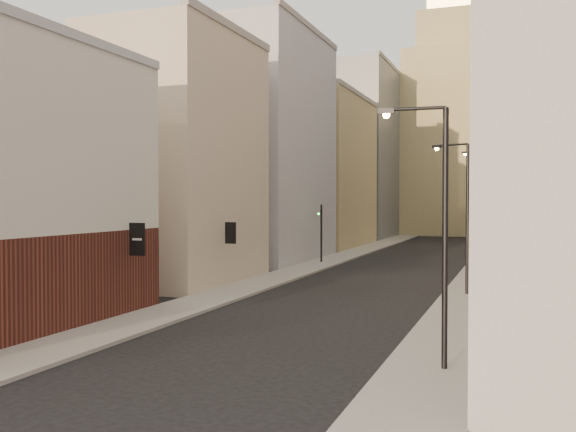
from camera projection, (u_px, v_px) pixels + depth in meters
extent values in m
cube|color=gray|center=(363.00, 250.00, 67.50)|extent=(3.00, 140.00, 0.15)
cube|color=gray|center=(492.00, 254.00, 63.07)|extent=(3.00, 140.00, 0.15)
cube|color=#9A9A9F|center=(42.00, 25.00, 24.55)|extent=(0.60, 16.00, 0.40)
cube|color=black|center=(137.00, 239.00, 29.15)|extent=(0.80, 0.08, 1.50)
cube|color=black|center=(231.00, 233.00, 38.56)|extent=(0.70, 0.08, 1.30)
cube|color=#BFAE96|center=(178.00, 160.00, 41.92)|extent=(8.00, 12.00, 16.00)
cube|color=#9A9A9F|center=(268.00, 148.00, 56.91)|extent=(8.00, 16.00, 20.00)
cube|color=#9E8E5D|center=(326.00, 173.00, 73.86)|extent=(8.00, 18.00, 17.00)
cube|color=gray|center=(366.00, 154.00, 92.57)|extent=(8.00, 20.00, 24.00)
cube|color=#BFAE96|center=(574.00, 121.00, 37.45)|extent=(8.00, 16.00, 20.00)
cube|color=gray|center=(556.00, 113.00, 56.17)|extent=(8.00, 20.00, 26.00)
cube|color=#9E8E5D|center=(452.00, 145.00, 100.04)|extent=(14.00, 14.00, 28.00)
cube|color=#9E8E5D|center=(453.00, 35.00, 99.61)|extent=(10.00, 10.00, 6.00)
cylinder|color=#FFCC72|center=(453.00, 0.00, 99.47)|extent=(8.00, 8.00, 5.00)
cube|color=silver|center=(529.00, 110.00, 83.06)|extent=(8.00, 8.00, 34.00)
cylinder|color=black|center=(445.00, 241.00, 19.83)|extent=(0.18, 0.18, 8.25)
cylinder|color=black|center=(416.00, 109.00, 19.99)|extent=(1.84, 0.22, 0.11)
cube|color=black|center=(386.00, 111.00, 20.25)|extent=(0.52, 0.23, 0.16)
sphere|color=gold|center=(386.00, 115.00, 20.25)|extent=(0.22, 0.22, 0.22)
cylinder|color=black|center=(467.00, 220.00, 35.64)|extent=(0.19, 0.19, 8.50)
cylinder|color=black|center=(452.00, 145.00, 36.14)|extent=(1.81, 0.76, 0.11)
cube|color=black|center=(437.00, 147.00, 36.75)|extent=(0.56, 0.37, 0.17)
sphere|color=gold|center=(437.00, 149.00, 36.75)|extent=(0.23, 0.23, 0.23)
cylinder|color=black|center=(489.00, 208.00, 52.64)|extent=(0.21, 0.21, 9.40)
cylinder|color=black|center=(477.00, 151.00, 53.12)|extent=(2.05, 0.67, 0.13)
cube|color=black|center=(465.00, 153.00, 53.72)|extent=(0.61, 0.37, 0.19)
sphere|color=gold|center=(465.00, 154.00, 53.73)|extent=(0.25, 0.25, 0.25)
cylinder|color=black|center=(321.00, 234.00, 54.03)|extent=(0.16, 0.16, 5.00)
imported|color=black|center=(321.00, 214.00, 53.99)|extent=(0.58, 0.58, 1.35)
sphere|color=#19E533|center=(319.00, 214.00, 54.07)|extent=(0.16, 0.16, 0.16)
cylinder|color=black|center=(478.00, 238.00, 48.59)|extent=(0.16, 0.16, 5.00)
imported|color=black|center=(478.00, 216.00, 48.55)|extent=(0.77, 0.77, 1.56)
sphere|color=#19E533|center=(482.00, 216.00, 48.47)|extent=(0.16, 0.16, 0.16)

